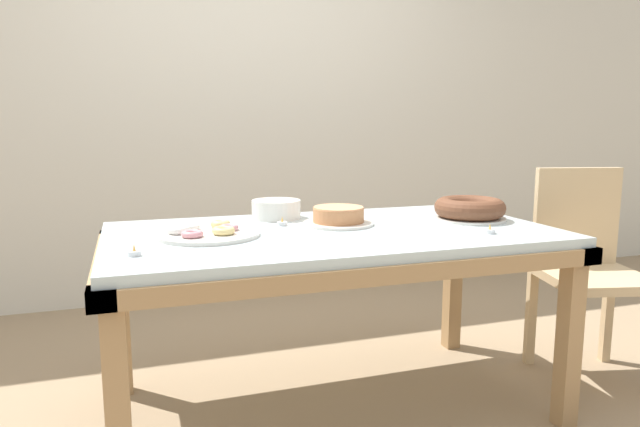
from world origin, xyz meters
The scene contains 11 objects.
ground_plane centered at (0.00, 0.00, 0.00)m, with size 12.00×12.00×0.00m, color #997F60.
wall_back centered at (0.00, 1.73, 1.30)m, with size 8.00×0.10×2.60m, color silver.
dining_table centered at (0.00, 0.00, 0.65)m, with size 1.72×0.94×0.74m.
chair centered at (1.20, -0.05, 0.52)m, with size 0.51×0.51×0.94m.
cake_chocolate_round centered at (0.06, 0.09, 0.77)m, with size 0.28×0.28×0.07m.
cake_golden_bundt centered at (0.62, 0.02, 0.78)m, with size 0.30×0.30×0.09m.
pastry_platter centered at (-0.48, 0.02, 0.75)m, with size 0.38×0.38×0.04m.
plate_stack centered at (-0.14, 0.32, 0.78)m, with size 0.21×0.21×0.08m.
tealight_left_edge centered at (0.53, -0.26, 0.75)m, with size 0.04×0.04×0.04m.
tealight_near_front centered at (-0.16, 0.14, 0.75)m, with size 0.04×0.04×0.04m.
tealight_right_edge centered at (-0.73, -0.22, 0.75)m, with size 0.04×0.04×0.04m.
Camera 1 is at (-0.73, -2.03, 1.14)m, focal length 32.00 mm.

